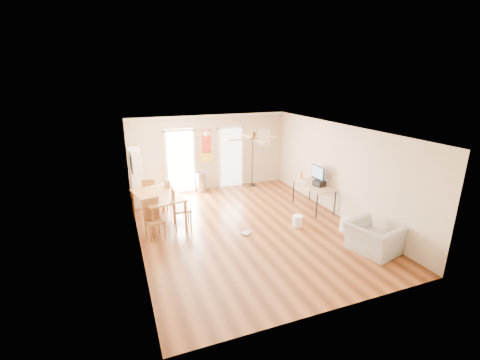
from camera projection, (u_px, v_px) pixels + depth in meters
name	position (u px, v px, depth m)	size (l,w,h in m)	color
floor	(248.00, 228.00, 8.73)	(7.00, 7.00, 0.00)	brown
ceiling	(249.00, 130.00, 7.95)	(5.50, 7.00, 0.00)	silver
wall_back	(210.00, 153.00, 11.45)	(5.50, 0.04, 2.60)	beige
wall_front	(333.00, 243.00, 5.22)	(5.50, 0.04, 2.60)	beige
wall_left	(135.00, 194.00, 7.39)	(0.04, 7.00, 2.60)	beige
wall_right	(339.00, 170.00, 9.28)	(0.04, 7.00, 2.60)	beige
crown_molding	(249.00, 131.00, 7.96)	(5.50, 7.00, 0.08)	white
kitchen_doorway	(181.00, 162.00, 11.15)	(0.90, 0.10, 2.10)	white
bathroom_doorway	(231.00, 158.00, 11.77)	(0.80, 0.10, 2.10)	white
wall_decal	(207.00, 146.00, 11.32)	(0.46, 0.03, 1.10)	red
ac_grille	(264.00, 137.00, 12.01)	(0.50, 0.04, 0.60)	white
framed_poster	(131.00, 162.00, 8.53)	(0.04, 0.66, 0.48)	black
ceiling_fan	(254.00, 139.00, 7.73)	(1.24, 1.24, 0.20)	#593819
bookshelf	(137.00, 177.00, 10.07)	(0.35, 0.79, 1.77)	white
dining_table	(159.00, 209.00, 8.88)	(0.99, 1.65, 0.83)	#A27234
dining_chair_right_a	(174.00, 195.00, 9.62)	(0.42, 0.42, 1.02)	#AC7837
dining_chair_right_b	(182.00, 207.00, 8.66)	(0.45, 0.45, 1.10)	#975C30
dining_chair_near	(155.00, 219.00, 8.04)	(0.41, 0.41, 0.99)	brown
dining_chair_far	(149.00, 193.00, 9.97)	(0.38, 0.38, 0.93)	#9E6B33
trash_can	(201.00, 183.00, 11.33)	(0.31, 0.31, 0.68)	#A9A9AB
torchiere_lamp	(252.00, 162.00, 11.82)	(0.34, 0.34, 1.80)	black
computer_desk	(313.00, 197.00, 9.93)	(0.69, 1.38, 0.74)	tan
imac	(318.00, 175.00, 9.79)	(0.08, 0.61, 0.57)	black
keyboard	(302.00, 181.00, 10.15)	(0.12, 0.37, 0.01)	silver
printer	(319.00, 183.00, 9.72)	(0.27, 0.32, 0.16)	black
orange_bottle	(301.00, 176.00, 10.34)	(0.08, 0.08, 0.23)	#EC5815
wastebasket_a	(298.00, 221.00, 8.79)	(0.26, 0.26, 0.30)	white
wastebasket_b	(346.00, 225.00, 8.52)	(0.28, 0.28, 0.33)	white
floor_cloth	(246.00, 233.00, 8.40)	(0.25, 0.20, 0.04)	#999994
armchair	(373.00, 238.00, 7.43)	(1.06, 0.92, 0.69)	#A5A6A0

